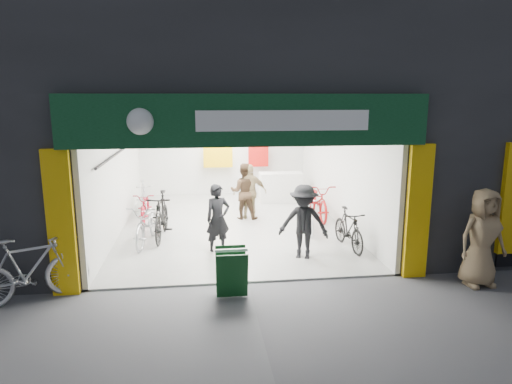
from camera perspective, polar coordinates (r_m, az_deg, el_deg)
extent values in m
plane|color=#56565B|center=(8.76, -1.01, -11.36)|extent=(60.00, 60.00, 0.00)
cube|color=#232326|center=(13.33, 0.97, 21.80)|extent=(16.00, 10.00, 4.50)
cube|color=#232326|center=(13.91, -26.70, 3.58)|extent=(5.00, 10.00, 3.50)
cube|color=#232326|center=(14.80, 20.52, 4.52)|extent=(6.00, 10.00, 3.50)
cube|color=#9E9E99|center=(12.51, -3.01, -4.06)|extent=(6.00, 8.00, 0.04)
cube|color=silver|center=(16.23, -4.16, 5.30)|extent=(6.00, 0.20, 3.20)
cube|color=silver|center=(12.32, -16.92, 2.71)|extent=(0.10, 8.00, 3.20)
cube|color=silver|center=(12.73, 10.29, 3.31)|extent=(0.10, 8.00, 3.20)
cube|color=white|center=(12.03, -3.18, 10.89)|extent=(6.00, 8.00, 0.10)
cube|color=black|center=(8.15, -1.18, 11.13)|extent=(6.00, 0.30, 0.30)
cube|color=#0C3616|center=(7.94, -1.00, 8.94)|extent=(6.40, 0.25, 0.90)
cube|color=white|center=(7.89, 3.50, 8.90)|extent=(3.00, 0.02, 0.35)
cube|color=yellow|center=(8.57, -23.20, -3.68)|extent=(0.45, 0.12, 2.60)
cube|color=yellow|center=(9.20, 19.58, -2.38)|extent=(0.45, 0.12, 2.60)
cylinder|color=black|center=(11.65, -16.92, 4.69)|extent=(0.06, 5.00, 0.06)
cube|color=silver|center=(15.04, 3.11, 0.54)|extent=(1.40, 0.60, 1.00)
cube|color=white|center=(9.24, -1.91, 10.16)|extent=(1.30, 0.35, 0.04)
cube|color=white|center=(11.04, -2.80, 10.44)|extent=(1.30, 0.35, 0.04)
cube|color=white|center=(12.83, -3.44, 10.64)|extent=(1.30, 0.35, 0.04)
cube|color=white|center=(14.63, -3.92, 10.79)|extent=(1.30, 0.35, 0.04)
imported|color=#B1B1B6|center=(11.13, -13.42, -3.84)|extent=(0.93, 1.99, 1.00)
imported|color=black|center=(11.40, -11.73, -2.98)|extent=(0.68, 1.97, 1.16)
imported|color=maroon|center=(13.19, -13.63, -1.77)|extent=(0.57, 1.60, 0.84)
imported|color=#B1B2B6|center=(13.93, -13.82, -0.76)|extent=(0.74, 1.68, 0.98)
imported|color=black|center=(10.66, 11.50, -4.59)|extent=(0.58, 1.62, 0.96)
imported|color=maroon|center=(13.17, 7.75, -1.08)|extent=(0.71, 2.00, 1.05)
imported|color=silver|center=(11.80, 6.05, -2.73)|extent=(0.54, 1.65, 0.98)
imported|color=#ADADB2|center=(8.72, -26.48, -8.68)|extent=(1.99, 1.31, 1.17)
imported|color=black|center=(10.21, -4.78, -3.35)|extent=(0.66, 0.55, 1.56)
imported|color=#3E2B1C|center=(12.88, -1.50, 0.04)|extent=(0.90, 0.76, 1.62)
imported|color=black|center=(9.76, 5.96, -3.84)|extent=(1.21, 0.95, 1.64)
imported|color=#917B54|center=(12.85, -0.76, -0.04)|extent=(0.95, 0.41, 1.60)
imported|color=#927755|center=(9.36, 26.43, -5.13)|extent=(0.93, 0.64, 1.84)
cube|color=#0E3917|center=(7.94, -2.98, -10.46)|extent=(0.54, 0.20, 0.82)
cube|color=#0E3917|center=(8.27, -3.16, -9.53)|extent=(0.54, 0.20, 0.82)
cube|color=white|center=(7.96, -3.10, -7.29)|extent=(0.57, 0.05, 0.05)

